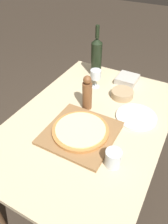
# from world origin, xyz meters

# --- Properties ---
(ground_plane) EXTENTS (12.00, 12.00, 0.00)m
(ground_plane) POSITION_xyz_m (0.00, 0.00, 0.00)
(ground_plane) COLOR #382D23
(dining_table) EXTENTS (0.86, 1.25, 0.76)m
(dining_table) POSITION_xyz_m (0.00, 0.00, 0.65)
(dining_table) COLOR #CCB78E
(dining_table) RESTS_ON ground_plane
(cutting_board) EXTENTS (0.37, 0.37, 0.02)m
(cutting_board) POSITION_xyz_m (0.01, -0.13, 0.77)
(cutting_board) COLOR olive
(cutting_board) RESTS_ON dining_table
(pizza) EXTENTS (0.31, 0.31, 0.02)m
(pizza) POSITION_xyz_m (0.01, -0.13, 0.79)
(pizza) COLOR #BC7A3D
(pizza) RESTS_ON cutting_board
(wine_bottle) EXTENTS (0.08, 0.08, 0.38)m
(wine_bottle) POSITION_xyz_m (-0.20, 0.49, 0.91)
(wine_bottle) COLOR black
(wine_bottle) RESTS_ON dining_table
(pepper_mill) EXTENTS (0.06, 0.06, 0.23)m
(pepper_mill) POSITION_xyz_m (-0.07, 0.09, 0.87)
(pepper_mill) COLOR brown
(pepper_mill) RESTS_ON dining_table
(wine_glass) EXTENTS (0.07, 0.07, 0.13)m
(wine_glass) POSITION_xyz_m (-0.13, 0.33, 0.86)
(wine_glass) COLOR silver
(wine_glass) RESTS_ON dining_table
(small_bowl) EXTENTS (0.15, 0.15, 0.05)m
(small_bowl) POSITION_xyz_m (0.08, 0.31, 0.79)
(small_bowl) COLOR tan
(small_bowl) RESTS_ON dining_table
(drinking_tumbler) EXTENTS (0.08, 0.08, 0.09)m
(drinking_tumbler) POSITION_xyz_m (0.24, -0.24, 0.81)
(drinking_tumbler) COLOR silver
(drinking_tumbler) RESTS_ON dining_table
(dinner_plate) EXTENTS (0.24, 0.24, 0.01)m
(dinner_plate) POSITION_xyz_m (0.24, 0.15, 0.77)
(dinner_plate) COLOR silver
(dinner_plate) RESTS_ON dining_table
(food_container) EXTENTS (0.14, 0.15, 0.05)m
(food_container) POSITION_xyz_m (0.05, 0.50, 0.79)
(food_container) COLOR #BCB7AD
(food_container) RESTS_ON dining_table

